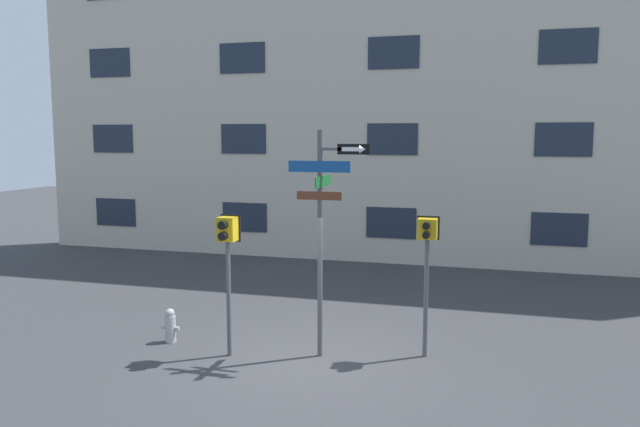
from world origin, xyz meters
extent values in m
plane|color=#38383A|center=(0.00, 0.00, 0.00)|extent=(60.00, 60.00, 0.00)
cube|color=beige|center=(0.00, 8.98, 6.33)|extent=(24.00, 0.60, 12.65)
cube|color=#1E2838|center=(-9.60, 8.66, 1.27)|extent=(1.53, 0.03, 0.94)
cube|color=#1E2838|center=(-4.80, 8.66, 1.27)|extent=(1.53, 0.03, 0.94)
cube|color=#1E2838|center=(0.00, 8.66, 1.27)|extent=(1.53, 0.03, 0.94)
cube|color=#1E2838|center=(4.80, 8.66, 1.27)|extent=(1.53, 0.03, 0.94)
cube|color=#1E2838|center=(-9.60, 8.66, 3.80)|extent=(1.53, 0.03, 0.94)
cube|color=#1E2838|center=(-4.80, 8.66, 3.80)|extent=(1.53, 0.03, 0.94)
cube|color=#1E2838|center=(0.00, 8.66, 3.80)|extent=(1.53, 0.03, 0.94)
cube|color=#1E2838|center=(4.80, 8.66, 3.80)|extent=(1.53, 0.03, 0.94)
cube|color=#1E2838|center=(-9.60, 8.66, 6.33)|extent=(1.53, 0.03, 0.94)
cube|color=#1E2838|center=(-4.80, 8.66, 6.33)|extent=(1.53, 0.03, 0.94)
cube|color=#1E2838|center=(0.00, 8.66, 6.33)|extent=(1.53, 0.03, 0.94)
cube|color=#1E2838|center=(4.80, 8.66, 6.33)|extent=(1.53, 0.03, 0.94)
cylinder|color=#4C4C51|center=(0.11, 0.36, 2.01)|extent=(0.09, 0.09, 4.01)
cube|color=#4C4C51|center=(0.41, 0.36, 3.69)|extent=(0.59, 0.05, 0.05)
cube|color=#14478C|center=(0.11, 0.30, 3.39)|extent=(1.10, 0.02, 0.19)
cube|color=#196B2D|center=(0.17, 0.36, 3.13)|extent=(0.02, 0.96, 0.19)
cube|color=brown|center=(0.11, 0.30, 2.89)|extent=(0.80, 0.02, 0.15)
cube|color=black|center=(0.71, 0.34, 3.69)|extent=(0.56, 0.02, 0.18)
cube|color=white|center=(0.67, 0.33, 3.69)|extent=(0.32, 0.01, 0.07)
cone|color=white|center=(0.87, 0.33, 3.69)|extent=(0.10, 0.14, 0.14)
cylinder|color=#4C4C51|center=(-1.45, -0.07, 1.04)|extent=(0.08, 0.08, 2.08)
cube|color=gold|center=(-1.45, -0.07, 2.29)|extent=(0.31, 0.26, 0.42)
cube|color=black|center=(-1.45, 0.07, 2.29)|extent=(0.37, 0.02, 0.48)
cylinder|color=black|center=(-1.45, -0.26, 2.39)|extent=(0.15, 0.12, 0.15)
cylinder|color=black|center=(-1.45, -0.26, 2.20)|extent=(0.15, 0.12, 0.15)
cylinder|color=silver|center=(-1.45, -0.20, 2.39)|extent=(0.12, 0.01, 0.12)
cylinder|color=#4C4C51|center=(1.92, 0.84, 1.06)|extent=(0.08, 0.08, 2.13)
cube|color=gold|center=(1.92, 0.84, 2.30)|extent=(0.33, 0.26, 0.36)
cube|color=black|center=(1.92, 0.98, 2.30)|extent=(0.39, 0.02, 0.42)
cylinder|color=black|center=(1.92, 0.65, 2.38)|extent=(0.12, 0.12, 0.12)
cylinder|color=black|center=(1.92, 0.65, 2.22)|extent=(0.12, 0.12, 0.12)
cylinder|color=#EA4C14|center=(1.92, 0.71, 2.38)|extent=(0.10, 0.01, 0.10)
cylinder|color=#A5A5A8|center=(-2.84, 0.30, 0.25)|extent=(0.21, 0.21, 0.51)
sphere|color=#A5A5A8|center=(-2.84, 0.30, 0.56)|extent=(0.18, 0.18, 0.18)
cylinder|color=#A5A5A8|center=(-2.98, 0.30, 0.28)|extent=(0.08, 0.07, 0.07)
cylinder|color=#A5A5A8|center=(-2.69, 0.30, 0.28)|extent=(0.08, 0.07, 0.07)
camera|label=1|loc=(3.05, -9.98, 3.93)|focal=35.00mm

